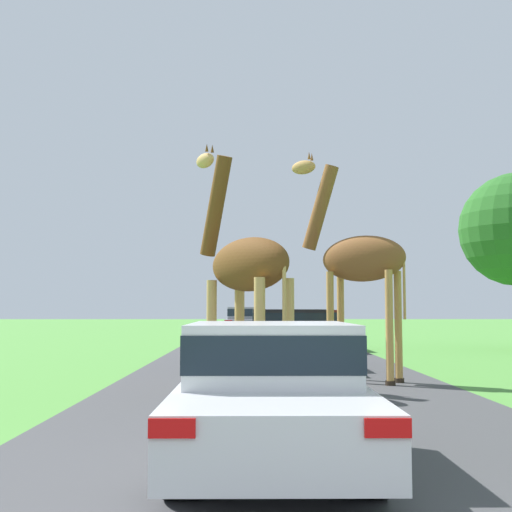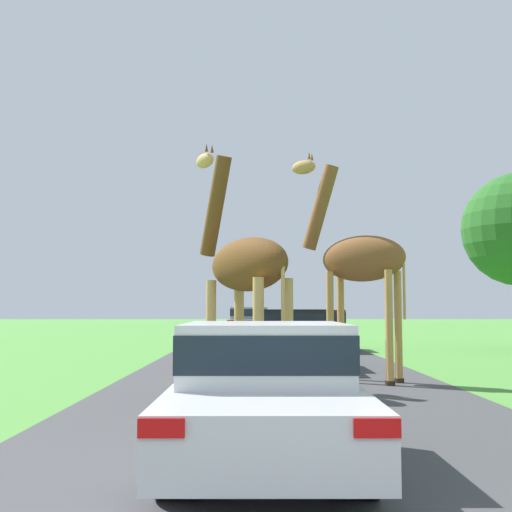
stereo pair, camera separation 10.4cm
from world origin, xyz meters
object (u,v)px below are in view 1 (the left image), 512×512
(car_lead_maroon, at_px, (270,387))
(car_far_ahead, at_px, (246,322))
(car_queue_right, at_px, (315,329))
(giraffe_near_road, at_px, (245,268))
(giraffe_companion, at_px, (357,260))
(car_queue_left, at_px, (287,337))

(car_lead_maroon, xyz_separation_m, car_far_ahead, (-0.41, 23.26, 0.10))
(car_far_ahead, bearing_deg, car_lead_maroon, -88.99)
(car_queue_right, xyz_separation_m, car_far_ahead, (-2.46, 7.02, 0.06))
(car_queue_right, bearing_deg, car_far_ahead, 109.29)
(giraffe_near_road, distance_m, car_far_ahead, 17.98)
(car_queue_right, height_order, car_far_ahead, car_far_ahead)
(car_far_ahead, bearing_deg, giraffe_companion, -81.89)
(giraffe_near_road, bearing_deg, car_queue_left, 40.74)
(car_queue_left, xyz_separation_m, car_far_ahead, (-1.13, 13.56, 0.04))
(giraffe_companion, bearing_deg, car_far_ahead, 39.48)
(giraffe_near_road, height_order, car_far_ahead, giraffe_near_road)
(car_queue_left, relative_size, car_far_ahead, 1.01)
(car_lead_maroon, relative_size, car_far_ahead, 1.00)
(car_queue_right, bearing_deg, car_lead_maroon, -97.19)
(car_lead_maroon, distance_m, car_queue_left, 9.73)
(car_far_ahead, bearing_deg, car_queue_left, -85.25)
(giraffe_near_road, relative_size, car_lead_maroon, 1.13)
(giraffe_near_road, distance_m, car_queue_right, 11.25)
(giraffe_companion, relative_size, car_queue_left, 1.13)
(giraffe_near_road, height_order, car_lead_maroon, giraffe_near_road)
(car_lead_maroon, bearing_deg, car_far_ahead, 91.01)
(car_queue_left, bearing_deg, giraffe_near_road, -103.19)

